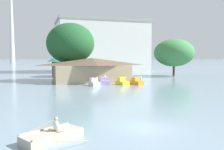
# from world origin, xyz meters

# --- Properties ---
(ground_plane) EXTENTS (2000.00, 2000.00, 0.00)m
(ground_plane) POSITION_xyz_m (0.00, 0.00, 0.00)
(ground_plane) COLOR gray
(rowboat_with_rower) EXTENTS (3.84, 4.27, 1.39)m
(rowboat_with_rower) POSITION_xyz_m (-6.33, -0.86, 0.30)
(rowboat_with_rower) COLOR #ADA393
(rowboat_with_rower) RESTS_ON ground
(pedal_boat_white) EXTENTS (1.71, 2.53, 1.58)m
(pedal_boat_white) POSITION_xyz_m (2.59, 26.71, 0.54)
(pedal_boat_white) COLOR white
(pedal_boat_white) RESTS_ON ground
(pedal_boat_lavender) EXTENTS (2.15, 2.53, 1.72)m
(pedal_boat_lavender) POSITION_xyz_m (5.01, 28.46, 0.53)
(pedal_boat_lavender) COLOR #B299D8
(pedal_boat_lavender) RESTS_ON ground
(pedal_boat_yellow) EXTENTS (2.28, 2.71, 1.60)m
(pedal_boat_yellow) POSITION_xyz_m (7.88, 26.94, 0.53)
(pedal_boat_yellow) COLOR yellow
(pedal_boat_yellow) RESTS_ON ground
(pedal_boat_orange) EXTENTS (2.20, 2.80, 1.61)m
(pedal_boat_orange) POSITION_xyz_m (10.55, 26.47, 0.54)
(pedal_boat_orange) COLOR orange
(pedal_boat_orange) RESTS_ON ground
(boathouse) EXTENTS (15.93, 7.35, 4.88)m
(boathouse) POSITION_xyz_m (3.61, 32.81, 2.55)
(boathouse) COLOR tan
(boathouse) RESTS_ON ground
(green_roof_pavilion) EXTENTS (9.97, 9.97, 7.89)m
(green_roof_pavilion) POSITION_xyz_m (0.63, 50.11, 4.10)
(green_roof_pavilion) COLOR brown
(green_roof_pavilion) RESTS_ON ground
(shoreline_tree_mid) EXTENTS (10.11, 10.11, 12.27)m
(shoreline_tree_mid) POSITION_xyz_m (-0.01, 37.46, 7.96)
(shoreline_tree_mid) COLOR brown
(shoreline_tree_mid) RESTS_ON ground
(shoreline_tree_right) EXTENTS (10.66, 10.66, 9.97)m
(shoreline_tree_right) POSITION_xyz_m (28.26, 42.72, 6.28)
(shoreline_tree_right) COLOR brown
(shoreline_tree_right) RESTS_ON ground
(background_building_block) EXTENTS (31.59, 19.33, 18.24)m
(background_building_block) POSITION_xyz_m (15.73, 71.60, 9.14)
(background_building_block) COLOR silver
(background_building_block) RESTS_ON ground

